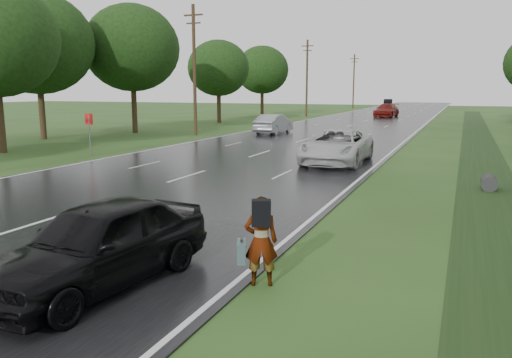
{
  "coord_description": "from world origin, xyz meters",
  "views": [
    {
      "loc": [
        10.52,
        -9.78,
        3.62
      ],
      "look_at": [
        5.58,
        2.06,
        1.3
      ],
      "focal_mm": 35.0,
      "sensor_mm": 36.0,
      "label": 1
    }
  ],
  "objects": [
    {
      "name": "tree_west_e",
      "position": [
        -18.0,
        18.0,
        6.83
      ],
      "size": [
        8.0,
        8.0,
        10.44
      ],
      "color": "#382B16",
      "rests_on": "ground"
    },
    {
      "name": "edge_stripe_east",
      "position": [
        6.75,
        45.0,
        0.04
      ],
      "size": [
        0.12,
        180.0,
        0.01
      ],
      "primitive_type": "cube",
      "color": "silver",
      "rests_on": "road"
    },
    {
      "name": "tree_west_d",
      "position": [
        -14.2,
        39.0,
        5.82
      ],
      "size": [
        6.6,
        6.6,
        8.8
      ],
      "color": "#382B16",
      "rests_on": "ground"
    },
    {
      "name": "white_pickup",
      "position": [
        4.83,
        14.11,
        0.87
      ],
      "size": [
        2.75,
        5.95,
        1.65
      ],
      "primitive_type": "imported",
      "rotation": [
        0.0,
        0.0,
        0.0
      ],
      "color": "#BABABA",
      "rests_on": "road"
    },
    {
      "name": "ground",
      "position": [
        0.0,
        0.0,
        0.0
      ],
      "size": [
        220.0,
        220.0,
        0.0
      ],
      "primitive_type": "plane",
      "color": "#274518",
      "rests_on": "ground"
    },
    {
      "name": "pedestrian",
      "position": [
        7.18,
        -1.6,
        0.88
      ],
      "size": [
        0.9,
        0.7,
        1.7
      ],
      "rotation": [
        0.0,
        0.0,
        3.54
      ],
      "color": "#A5998C",
      "rests_on": "ground"
    },
    {
      "name": "utility_pole_mid",
      "position": [
        -9.2,
        25.0,
        5.2
      ],
      "size": [
        1.6,
        0.26,
        10.0
      ],
      "color": "#382B16",
      "rests_on": "ground"
    },
    {
      "name": "far_car_dark",
      "position": [
        -4.32,
        96.41,
        0.83
      ],
      "size": [
        2.24,
        4.99,
        1.59
      ],
      "primitive_type": "imported",
      "rotation": [
        0.0,
        0.0,
        3.26
      ],
      "color": "black",
      "rests_on": "road"
    },
    {
      "name": "silver_sedan",
      "position": [
        -3.85,
        28.39,
        0.83
      ],
      "size": [
        1.81,
        4.83,
        1.57
      ],
      "primitive_type": "imported",
      "rotation": [
        0.0,
        0.0,
        3.11
      ],
      "color": "gray",
      "rests_on": "road"
    },
    {
      "name": "road_sign",
      "position": [
        -8.5,
        12.0,
        1.64
      ],
      "size": [
        0.5,
        0.06,
        2.3
      ],
      "color": "slate",
      "rests_on": "ground"
    },
    {
      "name": "far_car_red",
      "position": [
        1.0,
        57.23,
        0.9
      ],
      "size": [
        2.81,
        6.08,
        1.72
      ],
      "primitive_type": "imported",
      "rotation": [
        0.0,
        0.0,
        -0.07
      ],
      "color": "#650F0B",
      "rests_on": "road"
    },
    {
      "name": "tree_west_f",
      "position": [
        -14.8,
        53.0,
        6.14
      ],
      "size": [
        7.0,
        7.0,
        9.29
      ],
      "color": "#382B16",
      "rests_on": "ground"
    },
    {
      "name": "drainage_ditch",
      "position": [
        11.5,
        18.71,
        0.04
      ],
      "size": [
        2.2,
        120.0,
        0.56
      ],
      "color": "black",
      "rests_on": "ground"
    },
    {
      "name": "center_line",
      "position": [
        0.0,
        45.0,
        0.04
      ],
      "size": [
        0.12,
        180.0,
        0.01
      ],
      "primitive_type": "cube",
      "color": "silver",
      "rests_on": "road"
    },
    {
      "name": "road",
      "position": [
        0.0,
        45.0,
        0.02
      ],
      "size": [
        14.0,
        180.0,
        0.04
      ],
      "primitive_type": "cube",
      "color": "black",
      "rests_on": "ground"
    },
    {
      "name": "edge_stripe_west",
      "position": [
        -6.75,
        45.0,
        0.04
      ],
      "size": [
        0.12,
        180.0,
        0.01
      ],
      "primitive_type": "cube",
      "color": "silver",
      "rests_on": "road"
    },
    {
      "name": "utility_pole_far",
      "position": [
        -9.2,
        55.0,
        5.2
      ],
      "size": [
        1.6,
        0.26,
        10.0
      ],
      "color": "#382B16",
      "rests_on": "ground"
    },
    {
      "name": "utility_pole_distant",
      "position": [
        -9.2,
        85.0,
        5.2
      ],
      "size": [
        1.6,
        0.26,
        10.0
      ],
      "color": "#382B16",
      "rests_on": "ground"
    },
    {
      "name": "dark_sedan",
      "position": [
        4.5,
        -2.8,
        0.84
      ],
      "size": [
        2.42,
        4.88,
        1.6
      ],
      "primitive_type": "imported",
      "rotation": [
        0.0,
        0.0,
        -0.12
      ],
      "color": "black",
      "rests_on": "road"
    },
    {
      "name": "tree_west_c",
      "position": [
        -15.0,
        25.0,
        6.92
      ],
      "size": [
        7.8,
        7.8,
        10.43
      ],
      "color": "#382B16",
      "rests_on": "ground"
    }
  ]
}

